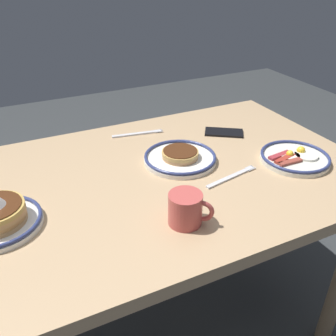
% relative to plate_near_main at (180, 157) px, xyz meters
% --- Properties ---
extents(ground_plane, '(6.00, 6.00, 0.00)m').
position_rel_plate_near_main_xyz_m(ground_plane, '(0.13, 0.04, -0.77)').
color(ground_plane, '#333738').
extents(dining_table, '(1.40, 0.84, 0.75)m').
position_rel_plate_near_main_xyz_m(dining_table, '(0.13, 0.04, -0.10)').
color(dining_table, tan).
rests_on(dining_table, ground_plane).
extents(plate_near_main, '(0.24, 0.24, 0.04)m').
position_rel_plate_near_main_xyz_m(plate_near_main, '(0.00, 0.00, 0.00)').
color(plate_near_main, white).
rests_on(plate_near_main, dining_table).
extents(plate_far_companion, '(0.23, 0.23, 0.04)m').
position_rel_plate_near_main_xyz_m(plate_far_companion, '(-0.34, 0.16, -0.00)').
color(plate_far_companion, silver).
rests_on(plate_far_companion, dining_table).
extents(coffee_mug, '(0.11, 0.09, 0.09)m').
position_rel_plate_near_main_xyz_m(coffee_mug, '(0.13, 0.29, 0.03)').
color(coffee_mug, '#BF4C47').
rests_on(coffee_mug, dining_table).
extents(cell_phone, '(0.16, 0.14, 0.01)m').
position_rel_plate_near_main_xyz_m(cell_phone, '(-0.25, -0.12, -0.01)').
color(cell_phone, black).
rests_on(cell_phone, dining_table).
extents(fork_near, '(0.20, 0.06, 0.01)m').
position_rel_plate_near_main_xyz_m(fork_near, '(-0.10, 0.16, -0.01)').
color(fork_near, silver).
rests_on(fork_near, dining_table).
extents(fork_far, '(0.20, 0.05, 0.01)m').
position_rel_plate_near_main_xyz_m(fork_far, '(0.05, -0.25, -0.01)').
color(fork_far, silver).
rests_on(fork_far, dining_table).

